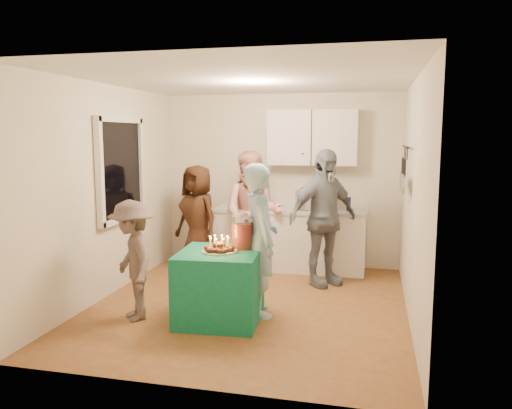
% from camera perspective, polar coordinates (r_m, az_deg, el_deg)
% --- Properties ---
extents(floor, '(4.00, 4.00, 0.00)m').
position_cam_1_polar(floor, '(6.00, -0.77, -11.40)').
color(floor, brown).
rests_on(floor, ground).
extents(ceiling, '(4.00, 4.00, 0.00)m').
position_cam_1_polar(ceiling, '(5.69, -0.82, 14.12)').
color(ceiling, white).
rests_on(ceiling, floor).
extents(back_wall, '(3.60, 3.60, 0.00)m').
position_cam_1_polar(back_wall, '(7.65, 2.81, 2.78)').
color(back_wall, silver).
rests_on(back_wall, floor).
extents(left_wall, '(4.00, 4.00, 0.00)m').
position_cam_1_polar(left_wall, '(6.38, -16.70, 1.42)').
color(left_wall, silver).
rests_on(left_wall, floor).
extents(right_wall, '(4.00, 4.00, 0.00)m').
position_cam_1_polar(right_wall, '(5.56, 17.53, 0.46)').
color(right_wall, silver).
rests_on(right_wall, floor).
extents(window_night, '(0.04, 1.00, 1.20)m').
position_cam_1_polar(window_night, '(6.60, -15.27, 3.87)').
color(window_night, black).
rests_on(window_night, left_wall).
extents(counter, '(2.20, 0.58, 0.86)m').
position_cam_1_polar(counter, '(7.45, 3.87, -4.13)').
color(counter, white).
rests_on(counter, floor).
extents(countertop, '(2.24, 0.62, 0.05)m').
position_cam_1_polar(countertop, '(7.37, 3.90, -0.67)').
color(countertop, beige).
rests_on(countertop, counter).
extents(upper_cabinet, '(1.30, 0.30, 0.80)m').
position_cam_1_polar(upper_cabinet, '(7.40, 6.48, 7.61)').
color(upper_cabinet, white).
rests_on(upper_cabinet, back_wall).
extents(pot_rack, '(0.12, 1.00, 0.60)m').
position_cam_1_polar(pot_rack, '(6.22, 16.43, 4.05)').
color(pot_rack, black).
rests_on(pot_rack, right_wall).
extents(microwave, '(0.59, 0.44, 0.30)m').
position_cam_1_polar(microwave, '(7.30, 6.88, 0.59)').
color(microwave, white).
rests_on(microwave, countertop).
extents(party_table, '(0.91, 0.91, 0.76)m').
position_cam_1_polar(party_table, '(5.43, -4.18, -9.29)').
color(party_table, '#106A4A').
rests_on(party_table, floor).
extents(donut_cake, '(0.38, 0.38, 0.18)m').
position_cam_1_polar(donut_cake, '(5.30, -4.24, -4.46)').
color(donut_cake, '#381C0C').
rests_on(donut_cake, party_table).
extents(punch_jar, '(0.22, 0.22, 0.34)m').
position_cam_1_polar(punch_jar, '(5.43, -1.61, -3.30)').
color(punch_jar, red).
rests_on(punch_jar, party_table).
extents(man_birthday, '(0.63, 0.73, 1.69)m').
position_cam_1_polar(man_birthday, '(5.50, 0.48, -4.06)').
color(man_birthday, '#8FB6D0').
rests_on(man_birthday, floor).
extents(woman_back_left, '(0.91, 0.80, 1.56)m').
position_cam_1_polar(woman_back_left, '(7.31, -6.69, -1.63)').
color(woman_back_left, '#572E18').
rests_on(woman_back_left, floor).
extents(woman_back_center, '(0.87, 0.68, 1.77)m').
position_cam_1_polar(woman_back_center, '(7.10, -0.36, -0.99)').
color(woman_back_center, '#DB7273').
rests_on(woman_back_center, floor).
extents(woman_back_right, '(1.07, 1.06, 1.81)m').
position_cam_1_polar(woman_back_right, '(6.64, 7.68, -1.50)').
color(woman_back_right, black).
rests_on(woman_back_right, floor).
extents(child_near_left, '(0.92, 0.96, 1.30)m').
position_cam_1_polar(child_near_left, '(5.55, -13.94, -6.21)').
color(child_near_left, '#554744').
rests_on(child_near_left, floor).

